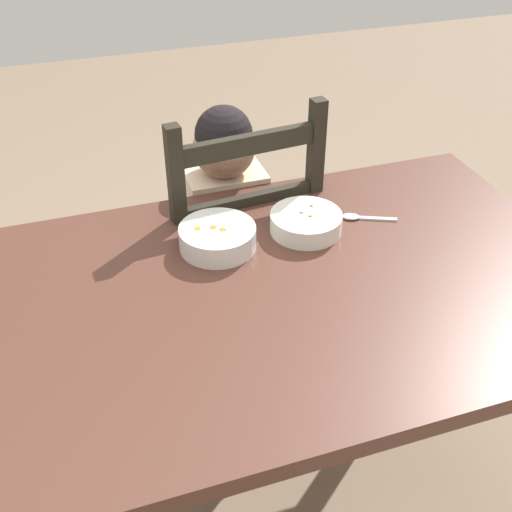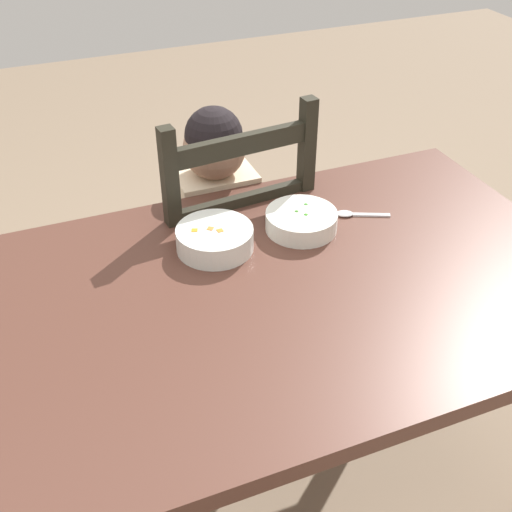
% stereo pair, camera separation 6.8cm
% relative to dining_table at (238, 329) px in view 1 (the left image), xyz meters
% --- Properties ---
extents(ground_plane, '(8.00, 8.00, 0.00)m').
position_rel_dining_table_xyz_m(ground_plane, '(0.00, 0.00, -0.67)').
color(ground_plane, '#857059').
extents(dining_table, '(1.59, 0.87, 0.77)m').
position_rel_dining_table_xyz_m(dining_table, '(0.00, 0.00, 0.00)').
color(dining_table, '#522F25').
rests_on(dining_table, ground).
extents(dining_chair, '(0.46, 0.46, 1.03)m').
position_rel_dining_table_xyz_m(dining_chair, '(0.12, 0.48, -0.19)').
color(dining_chair, black).
rests_on(dining_chair, ground).
extents(child_figure, '(0.32, 0.31, 0.98)m').
position_rel_dining_table_xyz_m(child_figure, '(0.12, 0.47, -0.02)').
color(child_figure, beige).
rests_on(child_figure, ground).
extents(bowl_of_peas, '(0.17, 0.17, 0.05)m').
position_rel_dining_table_xyz_m(bowl_of_peas, '(0.23, 0.18, 0.13)').
color(bowl_of_peas, white).
rests_on(bowl_of_peas, dining_table).
extents(bowl_of_carrots, '(0.18, 0.18, 0.06)m').
position_rel_dining_table_xyz_m(bowl_of_carrots, '(0.01, 0.18, 0.13)').
color(bowl_of_carrots, white).
rests_on(bowl_of_carrots, dining_table).
extents(spoon, '(0.13, 0.07, 0.01)m').
position_rel_dining_table_xyz_m(spoon, '(0.38, 0.19, 0.10)').
color(spoon, silver).
rests_on(spoon, dining_table).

